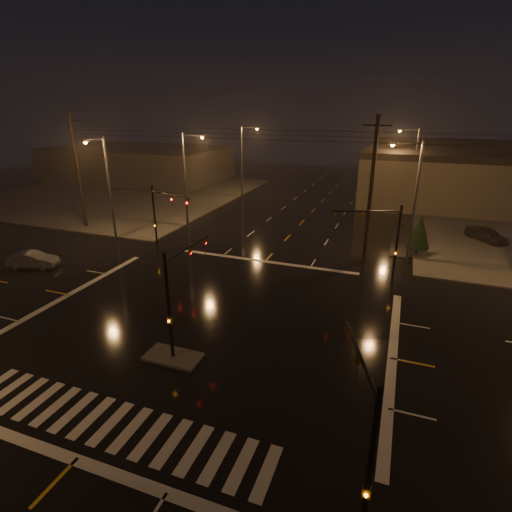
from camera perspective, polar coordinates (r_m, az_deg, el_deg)
name	(u,v)px	position (r m, az deg, el deg)	size (l,w,h in m)	color
ground	(207,322)	(25.35, -6.99, -9.36)	(140.00, 140.00, 0.00)	black
sidewalk_nw	(120,193)	(65.01, -18.85, 8.48)	(36.00, 36.00, 0.12)	#44423D
median_island	(173,357)	(22.40, -11.76, -13.90)	(3.00, 1.60, 0.15)	#44423D
crosswalk	(111,423)	(19.37, -20.02, -21.53)	(15.00, 2.60, 0.01)	beige
stop_bar_near	(76,460)	(18.38, -24.33, -25.02)	(16.00, 0.50, 0.01)	beige
stop_bar_far	(265,261)	(34.48, 1.28, -0.77)	(16.00, 0.50, 0.01)	beige
commercial_block	(138,163)	(76.95, -16.48, 12.58)	(30.00, 18.00, 5.60)	#453F3C
signal_mast_median	(177,287)	(21.27, -11.18, -4.41)	(0.25, 4.59, 6.00)	black
signal_mast_ne	(384,234)	(30.80, 17.76, 3.02)	(4.84, 1.86, 6.00)	black
signal_mast_nw	(161,212)	(36.66, -13.39, 6.20)	(4.84, 1.86, 6.00)	black
signal_mast_se	(364,432)	(13.12, 15.21, -23.12)	(1.55, 3.87, 6.00)	black
streetlight_1	(187,174)	(43.68, -9.81, 11.44)	(2.77, 0.32, 10.00)	#38383A
streetlight_2	(244,157)	(57.95, -1.77, 13.96)	(2.77, 0.32, 10.00)	#38383A
streetlight_3	(412,193)	(36.01, 21.39, 8.38)	(2.77, 0.32, 10.00)	#38383A
streetlight_4	(413,163)	(55.77, 21.46, 12.31)	(2.77, 0.32, 10.00)	#38383A
streetlight_5	(107,182)	(40.94, -20.57, 9.83)	(0.32, 2.77, 10.00)	#38383A
utility_pole_0	(78,171)	(46.95, -24.10, 11.01)	(2.20, 0.32, 12.00)	black
utility_pole_1	(371,191)	(34.06, 16.07, 8.92)	(2.20, 0.32, 12.00)	black
conifer_0	(420,231)	(38.10, 22.34, 3.33)	(2.00, 2.00, 3.82)	black
car_parked	(487,234)	(45.49, 30.11, 2.70)	(1.72, 4.28, 1.46)	black
car_crossing	(33,260)	(37.91, -29.30, -0.45)	(1.40, 4.01, 1.32)	slate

